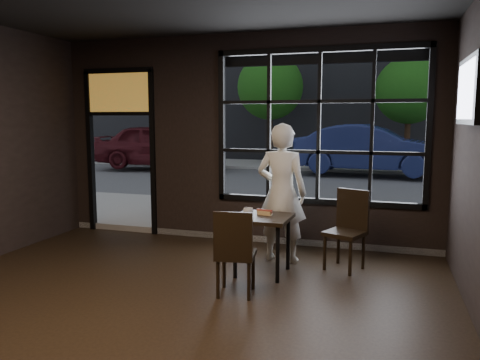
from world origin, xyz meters
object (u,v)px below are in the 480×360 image
(cafe_table, at_px, (262,245))
(navy_car, at_px, (370,149))
(man, at_px, (282,193))
(chair_near, at_px, (236,252))

(cafe_table, distance_m, navy_car, 10.55)
(cafe_table, height_order, navy_car, navy_car)
(navy_car, bearing_deg, cafe_table, 179.78)
(cafe_table, relative_size, man, 0.40)
(cafe_table, distance_m, man, 0.84)
(chair_near, bearing_deg, man, -106.67)
(chair_near, xyz_separation_m, man, (0.21, 1.36, 0.45))
(cafe_table, distance_m, chair_near, 0.76)
(cafe_table, xyz_separation_m, man, (0.10, 0.61, 0.56))
(chair_near, relative_size, navy_car, 0.19)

